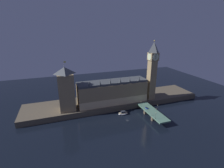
# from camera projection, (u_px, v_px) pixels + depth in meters

# --- Properties ---
(ground_plane) EXTENTS (400.00, 400.00, 0.00)m
(ground_plane) POSITION_uv_depth(u_px,v_px,m) (128.00, 118.00, 174.39)
(ground_plane) COLOR black
(embankment) EXTENTS (220.00, 42.00, 6.49)m
(embankment) POSITION_uv_depth(u_px,v_px,m) (115.00, 101.00, 208.27)
(embankment) COLOR brown
(embankment) RESTS_ON ground_plane
(parliament_hall) EXTENTS (82.61, 21.35, 32.79)m
(parliament_hall) POSITION_uv_depth(u_px,v_px,m) (113.00, 92.00, 193.79)
(parliament_hall) COLOR #9E845B
(parliament_hall) RESTS_ON embankment
(clock_tower) EXTENTS (10.70, 10.81, 72.81)m
(clock_tower) POSITION_uv_depth(u_px,v_px,m) (152.00, 69.00, 196.53)
(clock_tower) COLOR #9E845B
(clock_tower) RESTS_ON embankment
(victoria_tower) EXTENTS (16.67, 16.67, 54.06)m
(victoria_tower) POSITION_uv_depth(u_px,v_px,m) (66.00, 89.00, 172.74)
(victoria_tower) COLOR #9E845B
(victoria_tower) RESTS_ON embankment
(bridge) EXTENTS (12.86, 46.00, 6.49)m
(bridge) POSITION_uv_depth(u_px,v_px,m) (152.00, 113.00, 176.86)
(bridge) COLOR slate
(bridge) RESTS_ON ground_plane
(car_northbound_lead) EXTENTS (1.87, 4.18, 1.50)m
(car_northbound_lead) POSITION_uv_depth(u_px,v_px,m) (147.00, 108.00, 181.87)
(car_northbound_lead) COLOR navy
(car_northbound_lead) RESTS_ON bridge
(pedestrian_near_rail) EXTENTS (0.38, 0.38, 1.63)m
(pedestrian_near_rail) POSITION_uv_depth(u_px,v_px,m) (152.00, 115.00, 166.94)
(pedestrian_near_rail) COLOR black
(pedestrian_near_rail) RESTS_ON bridge
(pedestrian_mid_walk) EXTENTS (0.38, 0.38, 1.77)m
(pedestrian_mid_walk) POSITION_uv_depth(u_px,v_px,m) (156.00, 109.00, 179.04)
(pedestrian_mid_walk) COLOR black
(pedestrian_mid_walk) RESTS_ON bridge
(street_lamp_near) EXTENTS (1.34, 0.60, 7.31)m
(street_lamp_near) POSITION_uv_depth(u_px,v_px,m) (156.00, 115.00, 159.80)
(street_lamp_near) COLOR #2D3333
(street_lamp_near) RESTS_ON bridge
(street_lamp_mid) EXTENTS (1.34, 0.60, 6.47)m
(street_lamp_mid) POSITION_uv_depth(u_px,v_px,m) (158.00, 107.00, 176.92)
(street_lamp_mid) COLOR #2D3333
(street_lamp_mid) RESTS_ON bridge
(street_lamp_far) EXTENTS (1.34, 0.60, 6.85)m
(street_lamp_far) POSITION_uv_depth(u_px,v_px,m) (141.00, 103.00, 186.25)
(street_lamp_far) COLOR #2D3333
(street_lamp_far) RESTS_ON bridge
(boat_upstream) EXTENTS (11.07, 5.62, 4.36)m
(boat_upstream) POSITION_uv_depth(u_px,v_px,m) (123.00, 113.00, 181.75)
(boat_upstream) COLOR white
(boat_upstream) RESTS_ON ground_plane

